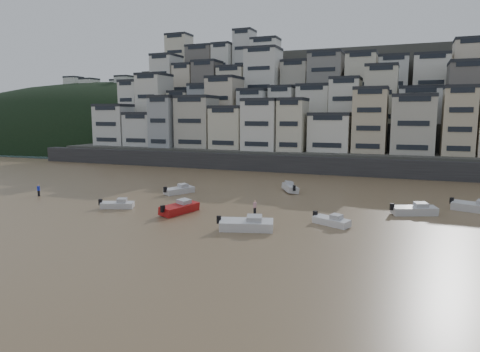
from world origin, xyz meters
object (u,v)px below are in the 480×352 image
at_px(boat_h, 290,187).
at_px(person_pink, 255,207).
at_px(boat_j, 117,204).
at_px(person_blue, 39,190).
at_px(boat_g, 476,206).
at_px(boat_b, 331,220).
at_px(boat_d, 414,209).
at_px(boat_f, 179,189).
at_px(boat_c, 180,207).
at_px(boat_a, 246,223).

bearing_deg(boat_h, person_pink, 152.25).
relative_size(boat_j, person_blue, 2.62).
bearing_deg(boat_g, boat_b, -120.22).
relative_size(boat_d, boat_g, 0.96).
xyz_separation_m(boat_b, boat_j, (-27.13, -1.38, -0.01)).
relative_size(boat_b, boat_f, 0.87).
bearing_deg(person_pink, boat_c, -162.11).
xyz_separation_m(boat_h, boat_g, (25.13, -5.49, 0.05)).
bearing_deg(boat_j, person_blue, 149.22).
xyz_separation_m(boat_h, boat_a, (1.68, -24.06, 0.07)).
relative_size(boat_h, boat_c, 0.92).
bearing_deg(boat_c, boat_h, -11.12).
bearing_deg(boat_b, person_blue, -155.31).
distance_m(boat_b, boat_j, 27.16).
xyz_separation_m(boat_f, boat_g, (40.45, 2.46, 0.09)).
distance_m(boat_a, boat_c, 11.39).
xyz_separation_m(boat_h, boat_d, (17.99, -10.02, 0.02)).
height_order(boat_c, boat_f, boat_c).
height_order(boat_g, person_blue, person_blue).
bearing_deg(boat_b, boat_f, -176.77).
bearing_deg(person_pink, boat_a, -77.19).
bearing_deg(boat_j, boat_b, -18.41).
relative_size(boat_d, person_pink, 3.30).
xyz_separation_m(boat_a, boat_c, (-10.44, 4.55, -0.00)).
distance_m(boat_f, boat_d, 33.37).
bearing_deg(boat_c, boat_a, -100.49).
height_order(boat_a, boat_f, boat_a).
height_order(boat_b, boat_h, boat_h).
distance_m(boat_h, boat_j, 26.63).
bearing_deg(boat_b, boat_j, -150.66).
xyz_separation_m(boat_h, boat_j, (-17.61, -19.98, -0.14)).
distance_m(boat_a, boat_f, 23.42).
bearing_deg(boat_b, boat_d, 71.82).
xyz_separation_m(boat_d, person_pink, (-17.98, -6.66, 0.09)).
bearing_deg(boat_g, boat_a, -121.86).
bearing_deg(person_blue, boat_b, -1.74).
xyz_separation_m(boat_g, person_pink, (-25.12, -11.18, 0.06)).
bearing_deg(boat_a, boat_h, 78.02).
xyz_separation_m(boat_j, person_pink, (17.61, 3.30, 0.25)).
height_order(boat_a, boat_c, boat_a).
height_order(boat_f, person_pink, person_pink).
height_order(boat_g, person_pink, person_pink).
bearing_deg(boat_d, person_blue, 165.70).
relative_size(boat_b, boat_g, 0.78).
relative_size(boat_a, boat_j, 1.33).
bearing_deg(person_pink, boat_j, -169.40).
bearing_deg(person_pink, boat_d, 20.33).
relative_size(boat_g, person_blue, 3.43).
relative_size(boat_a, person_blue, 3.49).
distance_m(boat_f, boat_g, 40.52).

